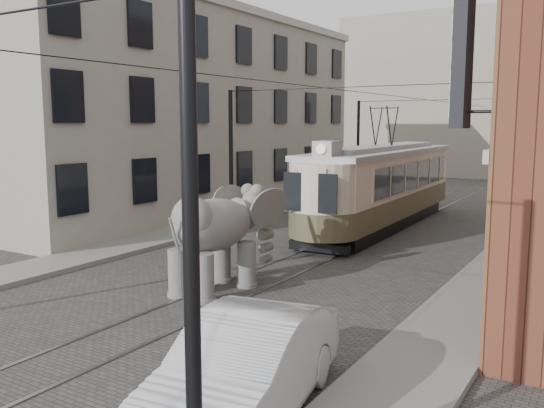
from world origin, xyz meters
The scene contains 10 objects.
ground centered at (0.00, 0.00, 0.00)m, with size 120.00×120.00×0.00m, color #43413E.
tram_rails centered at (0.00, 0.00, 0.01)m, with size 1.54×80.00×0.02m, color slate, non-canonical shape.
sidewalk_right centered at (6.00, 0.00, 0.07)m, with size 2.00×60.00×0.15m, color slate.
sidewalk_left centered at (-6.50, 0.00, 0.07)m, with size 2.00×60.00×0.15m, color slate.
stucco_building centered at (-11.00, 10.00, 5.00)m, with size 7.00×24.00×10.00m, color gray.
distant_block centered at (0.00, 40.00, 7.00)m, with size 28.00×10.00×14.00m, color gray.
catenary centered at (-0.20, 5.00, 3.00)m, with size 11.00×30.20×6.00m, color black, non-canonical shape.
tram centered at (-0.12, 9.86, 2.65)m, with size 2.76×13.36×5.30m, color beige, non-canonical shape.
elephant centered at (-0.41, -2.21, 1.43)m, with size 2.57×4.66×2.85m, color slate, non-canonical shape.
parked_car centered at (4.22, -7.55, 0.81)m, with size 1.74×4.93×1.63m, color #BAB9BE.
Camera 1 is at (9.04, -14.69, 4.59)m, focal length 38.47 mm.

